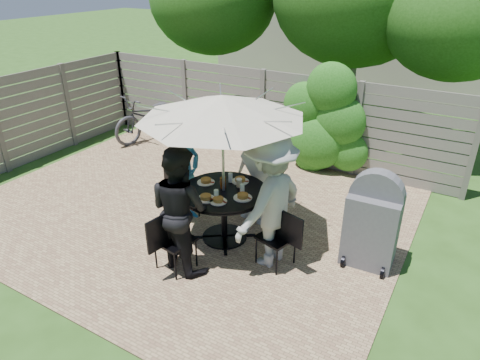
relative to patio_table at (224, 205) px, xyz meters
The scene contains 23 objects.
backyard_envelope 10.69m from the patio_table, 95.12° to the left, with size 60.00×60.00×5.00m.
patio_table is the anchor object (origin of this frame).
umbrella 1.47m from the patio_table, 147.99° to the left, with size 2.66×2.66×2.20m.
chair_back 1.01m from the patio_table, 79.05° to the left, with size 0.57×0.74×0.96m.
person_back 0.88m from the patio_table, 79.12° to the left, with size 0.85×0.55×1.74m, color silver.
chair_left 1.01m from the patio_table, 168.98° to the left, with size 0.73×0.58×0.96m.
person_left 0.86m from the patio_table, 169.12° to the left, with size 0.58×0.38×1.59m, color teal.
chair_front 1.01m from the patio_table, 100.86° to the right, with size 0.51×0.69×0.92m.
person_front 0.88m from the patio_table, 100.88° to the right, with size 0.85×0.66×1.75m, color black.
chair_right 1.01m from the patio_table, 10.96° to the right, with size 0.68×0.53×0.89m.
person_right 0.91m from the patio_table, 10.88° to the right, with size 1.22×0.70×1.88m, color #A1A09C.
plate_back 0.45m from the patio_table, 79.12° to the left, with size 0.26×0.26×0.06m.
plate_left 0.45m from the patio_table, 169.12° to the left, with size 0.26×0.26×0.06m.
plate_front 0.45m from the patio_table, 100.88° to the right, with size 0.26×0.26×0.06m.
plate_right 0.45m from the patio_table, 10.88° to the right, with size 0.26×0.26×0.06m.
plate_extra 0.44m from the patio_table, 69.92° to the right, with size 0.24×0.24×0.06m.
glass_back 0.42m from the patio_table, 101.12° to the left, with size 0.07×0.07×0.14m, color silver.
glass_front 0.42m from the patio_table, 78.88° to the right, with size 0.07×0.07×0.14m, color silver.
glass_right 0.42m from the patio_table, 11.12° to the left, with size 0.07×0.07×0.14m, color silver.
syrup_jug 0.34m from the patio_table, 129.31° to the left, with size 0.09×0.09×0.16m, color #59280C.
coffee_cup 0.39m from the patio_table, 54.67° to the left, with size 0.08×0.08×0.12m, color #C6B293.
bicycle 4.65m from the patio_table, 143.55° to the left, with size 0.72×2.06×1.08m, color #333338.
bbq_grill 2.08m from the patio_table, 14.41° to the left, with size 0.70×0.55×1.39m.
Camera 1 is at (3.95, -4.71, 3.67)m, focal length 32.00 mm.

